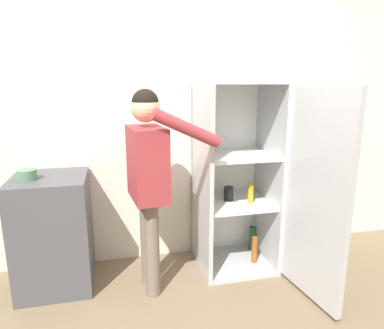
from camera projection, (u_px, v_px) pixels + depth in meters
The scene contains 6 objects.
ground_plane at pixel (218, 310), 2.57m from camera, with size 12.00×12.00×0.00m, color #7A664C.
wall_back at pixel (189, 125), 3.20m from camera, with size 7.00×0.06×2.55m.
refrigerator at pixel (250, 181), 2.97m from camera, with size 0.79×1.28×1.68m.
person at pixel (148, 169), 2.61m from camera, with size 0.67×0.58×1.62m.
counter at pixel (54, 232), 2.80m from camera, with size 0.57×0.58×0.94m.
bowl at pixel (27, 175), 2.60m from camera, with size 0.14×0.14×0.08m.
Camera 1 is at (-0.70, -2.14, 1.66)m, focal length 32.00 mm.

